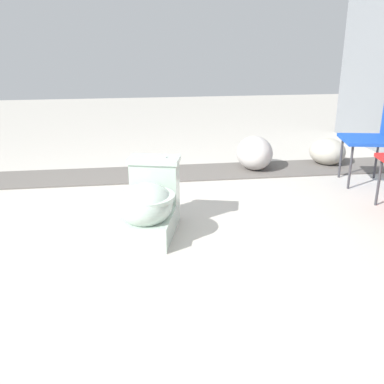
# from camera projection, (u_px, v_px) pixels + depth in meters

# --- Properties ---
(ground_plane) EXTENTS (14.00, 14.00, 0.00)m
(ground_plane) POSITION_uv_depth(u_px,v_px,m) (126.00, 231.00, 3.24)
(ground_plane) COLOR #B7B2A8
(gravel_strip) EXTENTS (0.56, 8.00, 0.01)m
(gravel_strip) POSITION_uv_depth(u_px,v_px,m) (175.00, 173.00, 4.54)
(gravel_strip) COLOR #605B56
(gravel_strip) RESTS_ON ground
(toilet) EXTENTS (0.70, 0.52, 0.52)m
(toilet) POSITION_uv_depth(u_px,v_px,m) (149.00, 205.00, 3.12)
(toilet) COLOR #B2C6B7
(toilet) RESTS_ON ground
(folding_chair_left) EXTENTS (0.52, 0.52, 0.83)m
(folding_chair_left) POSITION_uv_depth(u_px,v_px,m) (379.00, 130.00, 4.09)
(folding_chair_left) COLOR #1947B2
(folding_chair_left) RESTS_ON ground
(boulder_near) EXTENTS (0.52, 0.42, 0.34)m
(boulder_near) POSITION_uv_depth(u_px,v_px,m) (255.00, 153.00, 4.65)
(boulder_near) COLOR #B7B2AD
(boulder_near) RESTS_ON ground
(boulder_far) EXTENTS (0.46, 0.44, 0.28)m
(boulder_far) POSITION_uv_depth(u_px,v_px,m) (327.00, 151.00, 4.83)
(boulder_far) COLOR #ADA899
(boulder_far) RESTS_ON ground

